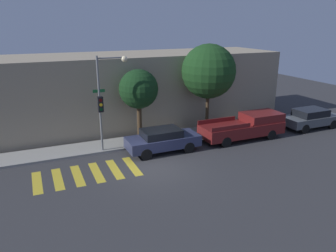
{
  "coord_description": "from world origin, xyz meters",
  "views": [
    {
      "loc": [
        -5.67,
        -15.12,
        7.54
      ],
      "look_at": [
        1.75,
        2.1,
        1.6
      ],
      "focal_mm": 35.0,
      "sensor_mm": 36.0,
      "label": 1
    }
  ],
  "objects_px": {
    "tree_near_corner": "(139,89)",
    "traffic_light_pole": "(106,93)",
    "sedan_middle": "(311,118)",
    "sedan_near_corner": "(162,140)",
    "tree_midblock": "(209,71)",
    "pickup_truck": "(246,126)"
  },
  "relations": [
    {
      "from": "traffic_light_pole",
      "to": "tree_near_corner",
      "type": "height_order",
      "value": "traffic_light_pole"
    },
    {
      "from": "sedan_near_corner",
      "to": "pickup_truck",
      "type": "distance_m",
      "value": 6.09
    },
    {
      "from": "tree_near_corner",
      "to": "sedan_middle",
      "type": "bearing_deg",
      "value": -10.91
    },
    {
      "from": "traffic_light_pole",
      "to": "pickup_truck",
      "type": "relative_size",
      "value": 1.01
    },
    {
      "from": "sedan_near_corner",
      "to": "tree_midblock",
      "type": "bearing_deg",
      "value": 28.52
    },
    {
      "from": "tree_midblock",
      "to": "sedan_near_corner",
      "type": "bearing_deg",
      "value": -151.48
    },
    {
      "from": "pickup_truck",
      "to": "sedan_middle",
      "type": "relative_size",
      "value": 1.31
    },
    {
      "from": "sedan_near_corner",
      "to": "tree_midblock",
      "type": "relative_size",
      "value": 0.71
    },
    {
      "from": "tree_midblock",
      "to": "pickup_truck",
      "type": "bearing_deg",
      "value": -55.9
    },
    {
      "from": "tree_near_corner",
      "to": "tree_midblock",
      "type": "height_order",
      "value": "tree_midblock"
    },
    {
      "from": "sedan_near_corner",
      "to": "sedan_middle",
      "type": "bearing_deg",
      "value": 0.0
    },
    {
      "from": "sedan_middle",
      "to": "tree_midblock",
      "type": "height_order",
      "value": "tree_midblock"
    },
    {
      "from": "tree_midblock",
      "to": "sedan_middle",
      "type": "bearing_deg",
      "value": -17.97
    },
    {
      "from": "sedan_middle",
      "to": "traffic_light_pole",
      "type": "bearing_deg",
      "value": 175.13
    },
    {
      "from": "traffic_light_pole",
      "to": "pickup_truck",
      "type": "bearing_deg",
      "value": -7.95
    },
    {
      "from": "sedan_middle",
      "to": "tree_near_corner",
      "type": "bearing_deg",
      "value": 169.09
    },
    {
      "from": "sedan_near_corner",
      "to": "pickup_truck",
      "type": "height_order",
      "value": "pickup_truck"
    },
    {
      "from": "traffic_light_pole",
      "to": "tree_near_corner",
      "type": "distance_m",
      "value": 2.65
    },
    {
      "from": "sedan_near_corner",
      "to": "sedan_middle",
      "type": "relative_size",
      "value": 1.01
    },
    {
      "from": "traffic_light_pole",
      "to": "sedan_middle",
      "type": "xyz_separation_m",
      "value": [
        14.93,
        -1.27,
        -2.86
      ]
    },
    {
      "from": "tree_near_corner",
      "to": "traffic_light_pole",
      "type": "bearing_deg",
      "value": -154.29
    },
    {
      "from": "sedan_near_corner",
      "to": "tree_midblock",
      "type": "height_order",
      "value": "tree_midblock"
    }
  ]
}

